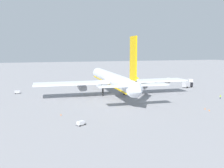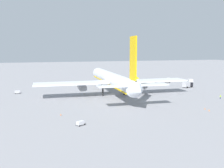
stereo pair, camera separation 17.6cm
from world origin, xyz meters
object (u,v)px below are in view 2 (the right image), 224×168
object	(u,v)px
ground_worker_0	(117,81)
service_truck_3	(187,84)
service_van	(154,81)
airliner	(113,80)
baggage_cart_1	(81,123)
baggage_cart_2	(17,92)
traffic_cone_0	(209,110)
traffic_cone_2	(205,109)
traffic_cone_1	(61,115)
ground_worker_2	(220,97)
service_truck_0	(168,80)
service_truck_4	(136,79)
service_truck_1	(190,81)

from	to	relation	value
ground_worker_0	service_truck_3	bearing A→B (deg)	-135.61
service_truck_3	service_van	world-z (taller)	service_truck_3
airliner	ground_worker_0	bearing A→B (deg)	-20.18
baggage_cart_1	service_van	bearing A→B (deg)	-38.15
baggage_cart_2	traffic_cone_0	size ratio (longest dim) A/B	6.06
airliner	ground_worker_0	xyz separation A→B (m)	(40.70, -14.96, -6.12)
service_van	traffic_cone_2	distance (m)	71.76
traffic_cone_0	traffic_cone_2	world-z (taller)	same
airliner	traffic_cone_1	size ratio (longest dim) A/B	132.12
service_truck_3	traffic_cone_1	size ratio (longest dim) A/B	12.27
ground_worker_2	traffic_cone_0	size ratio (longest dim) A/B	3.12
service_truck_3	ground_worker_0	world-z (taller)	service_truck_3
traffic_cone_1	service_truck_3	bearing A→B (deg)	-61.55
baggage_cart_1	traffic_cone_0	xyz separation A→B (m)	(3.55, -45.02, -0.39)
service_truck_0	ground_worker_0	bearing A→B (deg)	72.53
service_truck_4	ground_worker_2	world-z (taller)	service_truck_4
airliner	traffic_cone_0	world-z (taller)	airliner
airliner	service_truck_0	world-z (taller)	airliner
airliner	service_van	world-z (taller)	airliner
service_truck_3	baggage_cart_1	xyz separation A→B (m)	(-51.40, 67.86, -1.03)
service_truck_4	baggage_cart_1	xyz separation A→B (m)	(-87.52, 52.18, -0.70)
ground_worker_0	ground_worker_2	xyz separation A→B (m)	(-62.96, -26.10, -0.00)
service_truck_3	service_van	bearing A→B (deg)	18.15
airliner	service_truck_1	world-z (taller)	airliner
baggage_cart_1	ground_worker_0	bearing A→B (deg)	-24.15
service_van	ground_worker_2	bearing A→B (deg)	-176.49
service_truck_0	ground_worker_0	xyz separation A→B (m)	(9.75, 30.98, -0.52)
service_truck_3	baggage_cart_2	xyz separation A→B (m)	(6.93, 88.17, -0.88)
service_truck_1	ground_worker_2	distance (m)	44.73
service_truck_4	service_truck_3	bearing A→B (deg)	-156.54
service_van	traffic_cone_2	size ratio (longest dim) A/B	8.71
service_truck_3	traffic_cone_0	distance (m)	53.04
traffic_cone_0	traffic_cone_1	size ratio (longest dim) A/B	1.00
service_truck_1	service_van	distance (m)	21.84
baggage_cart_2	traffic_cone_2	bearing A→B (deg)	-128.76
ground_worker_2	traffic_cone_0	bearing A→B (deg)	131.82
service_van	ground_worker_0	distance (m)	23.63
traffic_cone_1	ground_worker_2	bearing A→B (deg)	-83.64
airliner	service_truck_1	xyz separation A→B (m)	(20.34, -54.65, -5.34)
baggage_cart_2	service_van	bearing A→B (deg)	-77.50
service_van	ground_worker_0	world-z (taller)	service_van
traffic_cone_1	traffic_cone_2	bearing A→B (deg)	-97.46
traffic_cone_0	traffic_cone_2	bearing A→B (deg)	-1.04
service_truck_3	service_truck_4	distance (m)	39.38
service_truck_1	traffic_cone_2	size ratio (longest dim) A/B	9.89
service_van	ground_worker_0	size ratio (longest dim) A/B	2.78
service_van	baggage_cart_1	xyz separation A→B (m)	(-76.08, 59.77, -0.37)
service_truck_1	baggage_cart_1	xyz separation A→B (m)	(-62.44, 76.81, -0.99)
airliner	ground_worker_2	distance (m)	47.11
baggage_cart_2	ground_worker_2	distance (m)	91.97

